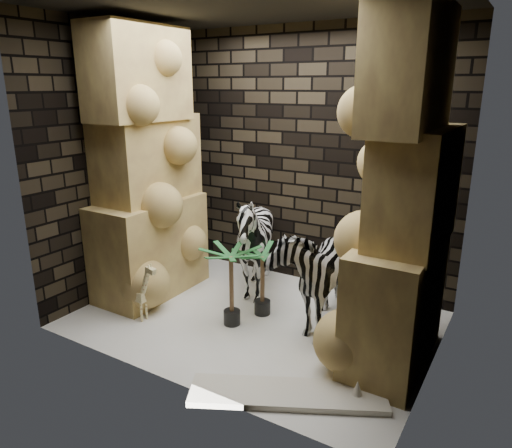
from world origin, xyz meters
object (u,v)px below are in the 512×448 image
Objects in this scene: surfboard at (287,394)px; zebra_left at (254,249)px; palm_front at (262,281)px; palm_back at (231,286)px; zebra_right at (314,263)px; giraffe_toy at (136,288)px.

zebra_left is at bearing 102.34° from surfboard.
palm_front is 0.49× the size of surfboard.
palm_back is (0.16, -0.70, -0.16)m from zebra_left.
zebra_right reaches higher than palm_front.
surfboard is (1.93, -0.34, -0.31)m from giraffe_toy.
palm_back is at bearing -154.71° from zebra_right.
zebra_right is at bearing 3.09° from zebra_left.
zebra_right is 0.85× the size of surfboard.
zebra_right reaches higher than surfboard.
palm_back is (0.91, 0.40, 0.08)m from giraffe_toy.
surfboard is at bearing -7.48° from giraffe_toy.
zebra_right is 1.84m from giraffe_toy.
giraffe_toy is 1.99m from surfboard.
palm_front is at bearing 66.99° from palm_back.
zebra_right is 0.61m from palm_front.
zebra_left is 0.51m from palm_front.
giraffe_toy is at bearing -144.51° from palm_front.
surfboard is (1.02, -0.74, -0.39)m from palm_back.
zebra_left is 1.51× the size of palm_back.
palm_front is at bearing -28.84° from zebra_left.
palm_back is (-0.68, -0.46, -0.24)m from zebra_right.
surfboard is at bearing -36.00° from palm_back.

